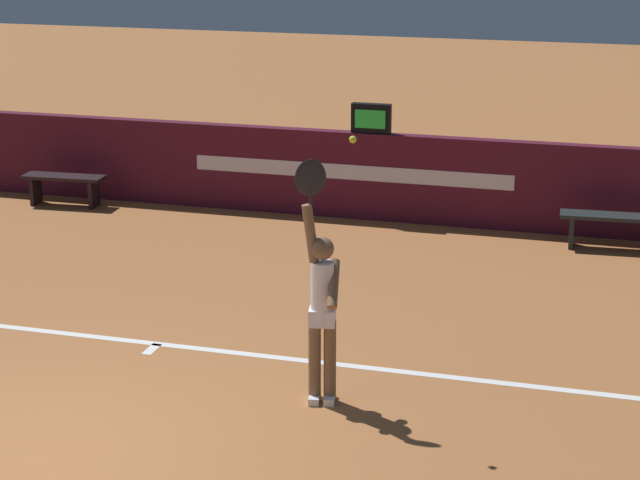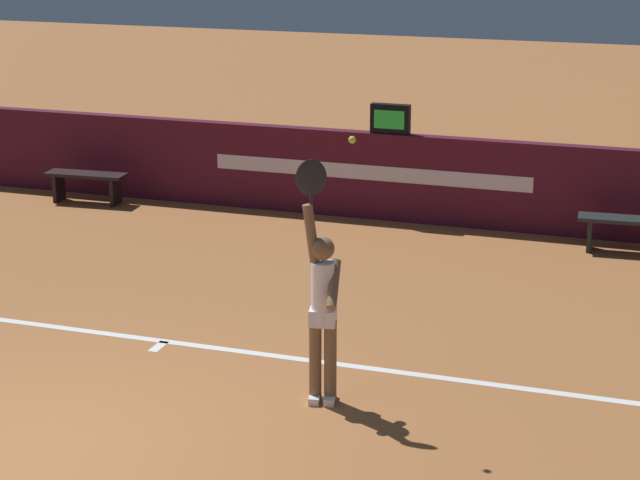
{
  "view_description": "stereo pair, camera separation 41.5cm",
  "coord_description": "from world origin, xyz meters",
  "px_view_note": "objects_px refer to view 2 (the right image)",
  "views": [
    {
      "loc": [
        4.78,
        -7.73,
        4.59
      ],
      "look_at": [
        2.09,
        1.62,
        1.63
      ],
      "focal_mm": 63.9,
      "sensor_mm": 36.0,
      "label": 1
    },
    {
      "loc": [
        5.18,
        -7.61,
        4.59
      ],
      "look_at": [
        2.09,
        1.62,
        1.63
      ],
      "focal_mm": 63.9,
      "sensor_mm": 36.0,
      "label": 2
    }
  ],
  "objects_px": {
    "speed_display": "(390,119)",
    "tennis_ball": "(352,140)",
    "tennis_player": "(322,305)",
    "courtside_bench_near": "(631,227)",
    "courtside_bench_far": "(86,181)"
  },
  "relations": [
    {
      "from": "courtside_bench_far",
      "to": "courtside_bench_near",
      "type": "bearing_deg",
      "value": 0.08
    },
    {
      "from": "courtside_bench_near",
      "to": "speed_display",
      "type": "bearing_deg",
      "value": 170.76
    },
    {
      "from": "tennis_player",
      "to": "courtside_bench_far",
      "type": "xyz_separation_m",
      "value": [
        -5.74,
        5.7,
        -0.61
      ]
    },
    {
      "from": "speed_display",
      "to": "tennis_ball",
      "type": "height_order",
      "value": "tennis_ball"
    },
    {
      "from": "tennis_player",
      "to": "tennis_ball",
      "type": "relative_size",
      "value": 36.66
    },
    {
      "from": "tennis_player",
      "to": "courtside_bench_near",
      "type": "xyz_separation_m",
      "value": [
        2.42,
        5.71,
        -0.61
      ]
    },
    {
      "from": "tennis_player",
      "to": "courtside_bench_far",
      "type": "relative_size",
      "value": 1.84
    },
    {
      "from": "tennis_ball",
      "to": "courtside_bench_near",
      "type": "distance_m",
      "value": 6.63
    },
    {
      "from": "speed_display",
      "to": "tennis_ball",
      "type": "bearing_deg",
      "value": -77.91
    },
    {
      "from": "tennis_ball",
      "to": "speed_display",
      "type": "bearing_deg",
      "value": 102.09
    },
    {
      "from": "speed_display",
      "to": "tennis_player",
      "type": "xyz_separation_m",
      "value": [
        1.06,
        -6.28,
        -0.53
      ]
    },
    {
      "from": "tennis_ball",
      "to": "courtside_bench_far",
      "type": "relative_size",
      "value": 0.05
    },
    {
      "from": "speed_display",
      "to": "courtside_bench_near",
      "type": "bearing_deg",
      "value": -9.24
    },
    {
      "from": "speed_display",
      "to": "courtside_bench_near",
      "type": "relative_size",
      "value": 0.41
    },
    {
      "from": "tennis_player",
      "to": "courtside_bench_near",
      "type": "distance_m",
      "value": 6.23
    }
  ]
}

